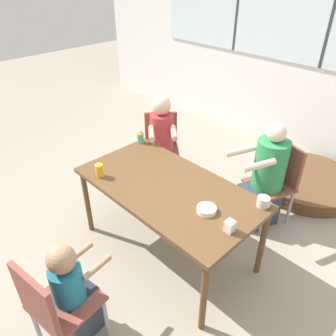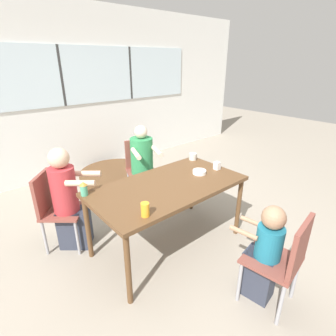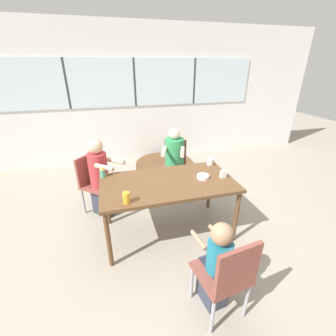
% 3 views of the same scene
% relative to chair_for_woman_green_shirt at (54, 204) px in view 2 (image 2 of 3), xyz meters
% --- Properties ---
extents(ground_plane, '(16.00, 16.00, 0.00)m').
position_rel_chair_for_woman_green_shirt_xyz_m(ground_plane, '(0.92, -0.79, -0.51)').
color(ground_plane, gray).
extents(wall_back_with_windows, '(8.40, 0.08, 2.80)m').
position_rel_chair_for_woman_green_shirt_xyz_m(wall_back_with_windows, '(0.92, 1.87, 0.91)').
color(wall_back_with_windows, silver).
rests_on(wall_back_with_windows, ground_plane).
extents(dining_table, '(1.60, 0.85, 0.75)m').
position_rel_chair_for_woman_green_shirt_xyz_m(dining_table, '(0.92, -0.79, 0.17)').
color(dining_table, brown).
rests_on(dining_table, ground_plane).
extents(chair_for_woman_green_shirt, '(0.56, 0.56, 0.86)m').
position_rel_chair_for_woman_green_shirt_xyz_m(chair_for_woman_green_shirt, '(0.00, 0.00, 0.00)').
color(chair_for_woman_green_shirt, brown).
rests_on(chair_for_woman_green_shirt, ground_plane).
extents(chair_for_man_blue_shirt, '(0.52, 0.52, 0.86)m').
position_rel_chair_for_woman_green_shirt_xyz_m(chair_for_man_blue_shirt, '(1.35, 0.35, 0.00)').
color(chair_for_man_blue_shirt, brown).
rests_on(chair_for_man_blue_shirt, ground_plane).
extents(chair_for_toddler, '(0.45, 0.45, 0.86)m').
position_rel_chair_for_woman_green_shirt_xyz_m(chair_for_toddler, '(1.09, -1.98, 0.00)').
color(chair_for_toddler, brown).
rests_on(chair_for_toddler, ground_plane).
extents(person_woman_green_shirt, '(0.53, 0.51, 1.14)m').
position_rel_chair_for_woman_green_shirt_xyz_m(person_woman_green_shirt, '(0.12, -0.10, 0.02)').
color(person_woman_green_shirt, '#333847').
rests_on(person_woman_green_shirt, ground_plane).
extents(person_man_blue_shirt, '(0.49, 0.63, 1.12)m').
position_rel_chair_for_woman_green_shirt_xyz_m(person_man_blue_shirt, '(1.29, 0.19, -0.01)').
color(person_man_blue_shirt, '#333847').
rests_on(person_man_blue_shirt, ground_plane).
extents(person_toddler, '(0.26, 0.42, 0.91)m').
position_rel_chair_for_woman_green_shirt_xyz_m(person_toddler, '(1.07, -1.83, -0.08)').
color(person_toddler, '#333847').
rests_on(person_toddler, ground_plane).
extents(coffee_mug, '(0.10, 0.10, 0.08)m').
position_rel_chair_for_woman_green_shirt_xyz_m(coffee_mug, '(1.63, -0.45, 0.28)').
color(coffee_mug, beige).
rests_on(coffee_mug, dining_table).
extents(sippy_cup, '(0.07, 0.07, 0.14)m').
position_rel_chair_for_woman_green_shirt_xyz_m(sippy_cup, '(0.17, -0.45, 0.31)').
color(sippy_cup, '#4CA57F').
rests_on(sippy_cup, dining_table).
extents(juice_glass, '(0.07, 0.07, 0.12)m').
position_rel_chair_for_woman_green_shirt_xyz_m(juice_glass, '(0.40, -1.11, 0.30)').
color(juice_glass, gold).
rests_on(juice_glass, dining_table).
extents(milk_carton_small, '(0.06, 0.06, 0.09)m').
position_rel_chair_for_woman_green_shirt_xyz_m(milk_carton_small, '(1.61, -0.86, 0.28)').
color(milk_carton_small, silver).
rests_on(milk_carton_small, dining_table).
extents(bowl_white_shallow, '(0.15, 0.15, 0.04)m').
position_rel_chair_for_woman_green_shirt_xyz_m(bowl_white_shallow, '(1.36, -0.81, 0.26)').
color(bowl_white_shallow, white).
rests_on(bowl_white_shallow, dining_table).
extents(folded_table_stack, '(1.21, 1.21, 0.15)m').
position_rel_chair_for_woman_green_shirt_xyz_m(folded_table_stack, '(1.36, 1.14, -0.44)').
color(folded_table_stack, brown).
rests_on(folded_table_stack, ground_plane).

